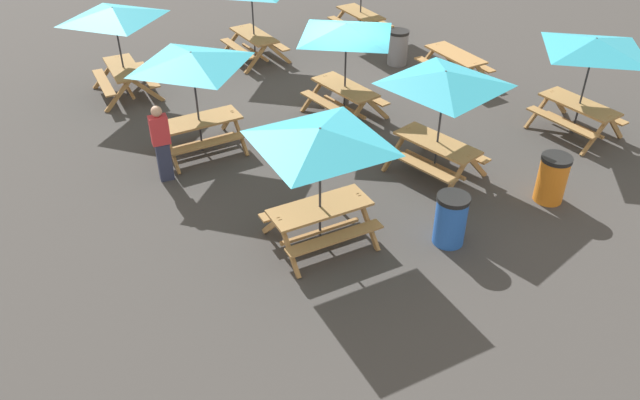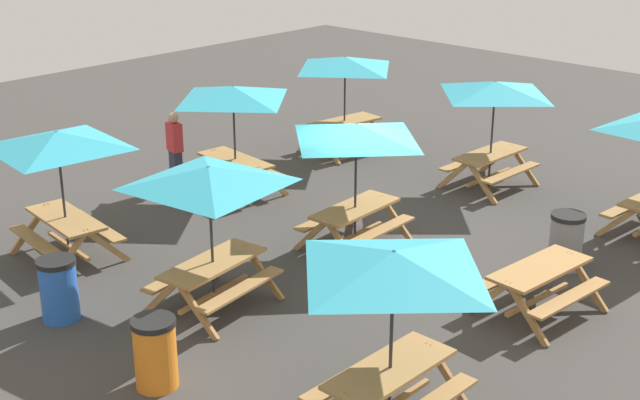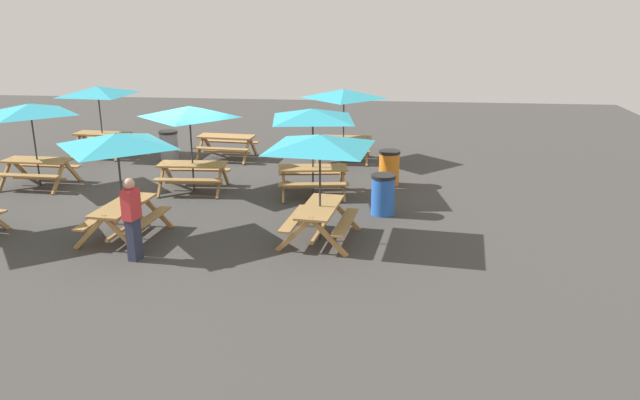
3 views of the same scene
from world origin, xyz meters
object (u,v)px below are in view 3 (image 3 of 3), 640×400
Objects in this scene: picnic_table_5 at (98,96)px; trash_bin_orange at (389,168)px; picnic_table_0 at (344,99)px; picnic_table_3 at (313,121)px; picnic_table_6 at (117,148)px; trash_bin_blue at (383,194)px; picnic_table_4 at (190,118)px; picnic_table_8 at (226,142)px; picnic_table_1 at (320,149)px; person_standing at (132,217)px; picnic_table_2 at (31,115)px; trash_bin_gray at (169,146)px.

picnic_table_5 reaches higher than trash_bin_orange.
picnic_table_0 and picnic_table_3 have the same top height.
picnic_table_6 is 6.12m from trash_bin_blue.
picnic_table_6 is at bearing -139.69° from trash_bin_orange.
picnic_table_3 is 8.38m from picnic_table_5.
picnic_table_4 reaches higher than trash_bin_blue.
picnic_table_8 is (-3.80, -0.17, -1.43)m from picnic_table_0.
picnic_table_8 is at bearing 2.41° from picnic_table_6.
picnic_table_0 is 1.23× the size of picnic_table_8.
picnic_table_3 is 2.86× the size of trash_bin_orange.
picnic_table_1 and picnic_table_3 have the same top height.
picnic_table_5 is 9.68m from person_standing.
trash_bin_orange is at bearing -11.11° from picnic_table_5.
picnic_table_0 is 1.40× the size of person_standing.
trash_bin_blue is at bearing -62.78° from picnic_table_6.
picnic_table_1 is at bearing -37.17° from picnic_table_5.
picnic_table_1 is 1.20× the size of picnic_table_2.
trash_bin_gray is (-5.04, 3.24, -1.49)m from picnic_table_3.
picnic_table_3 is at bearing -44.13° from picnic_table_8.
picnic_table_3 is 1.20× the size of picnic_table_4.
picnic_table_8 is 5.86m from trash_bin_orange.
picnic_table_6 is at bearing -78.56° from trash_bin_gray.
picnic_table_8 is at bearing 16.21° from trash_bin_gray.
picnic_table_4 reaches higher than trash_bin_orange.
picnic_table_4 is at bearing -84.94° from picnic_table_8.
picnic_table_8 is at bearing 13.53° from person_standing.
trash_bin_blue is at bearing -40.33° from picnic_table_8.
picnic_table_1 and picnic_table_6 have the same top height.
picnic_table_6 is at bearing -119.14° from picnic_table_0.
trash_bin_orange is (9.48, -2.57, -1.49)m from picnic_table_5.
picnic_table_4 is (-3.80, 3.33, 0.00)m from picnic_table_1.
picnic_table_4 is 3.97m from picnic_table_8.
picnic_table_6 is 7.14m from trash_bin_gray.
picnic_table_4 is at bearing 2.17° from picnic_table_2.
trash_bin_blue is at bearing -33.88° from trash_bin_gray.
picnic_table_1 is 3.32m from picnic_table_3.
picnic_table_0 is at bearing 118.32° from trash_bin_orange.
picnic_table_3 is at bearing 143.20° from trash_bin_blue.
person_standing is at bearing -43.72° from picnic_table_2.
picnic_table_0 is at bearing 5.21° from picnic_table_5.
trash_bin_gray is at bearing -7.95° from picnic_table_5.
picnic_table_3 is 3.26m from picnic_table_4.
picnic_table_0 is 7.20m from picnic_table_1.
picnic_table_1 is 4.93m from trash_bin_orange.
picnic_table_5 is at bearing 55.39° from picnic_table_1.
picnic_table_2 is (-8.18, 3.30, 0.00)m from picnic_table_1.
picnic_table_1 is 8.71m from trash_bin_gray.
picnic_table_5 is 10.77m from trash_bin_blue.
picnic_table_2 is at bearing 171.50° from picnic_table_3.
trash_bin_blue is at bearing -28.03° from picnic_table_1.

